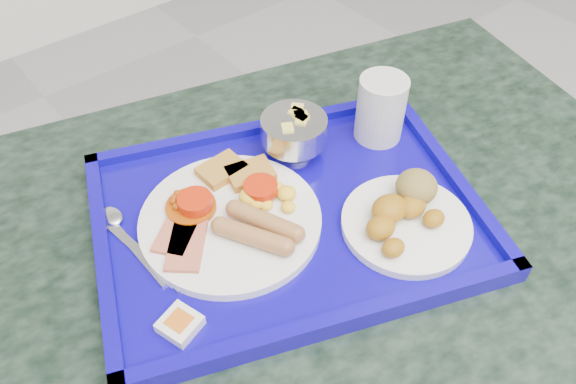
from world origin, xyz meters
The scene contains 9 objects.
table centered at (-0.07, 1.14, 0.52)m, with size 1.27×1.01×0.69m.
tray centered at (-0.05, 1.17, 0.70)m, with size 0.59×0.52×0.03m.
main_plate centered at (-0.12, 1.20, 0.72)m, with size 0.24×0.24×0.04m.
bread_plate centered at (0.05, 1.06, 0.73)m, with size 0.17×0.17×0.06m.
fruit_bowl centered at (0.03, 1.25, 0.75)m, with size 0.09×0.09×0.07m.
juice_cup centered at (0.15, 1.20, 0.76)m, with size 0.07×0.07×0.10m.
spoon centered at (-0.24, 1.28, 0.71)m, with size 0.03×0.16×0.01m.
knife centered at (-0.24, 1.23, 0.71)m, with size 0.01×0.17×0.00m, color silver.
jam_packet centered at (-0.26, 1.11, 0.72)m, with size 0.05×0.05×0.02m.
Camera 1 is at (-0.37, 0.79, 1.27)m, focal length 35.00 mm.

